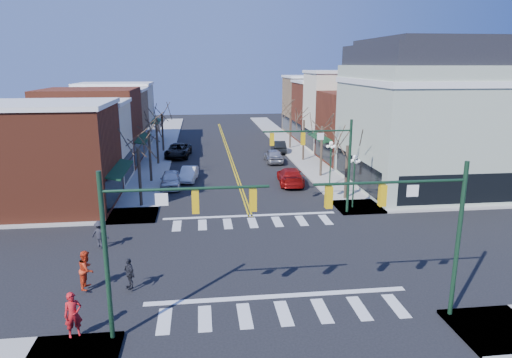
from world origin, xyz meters
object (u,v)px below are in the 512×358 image
object	(u,v)px
lamppost_corner	(354,172)
car_left_far	(178,150)
pedestrian_red_a	(73,315)
car_right_near	(290,176)
car_left_mid	(189,174)
car_right_far	(278,147)
car_right_mid	(273,156)
car_left_near	(171,179)
pedestrian_red_b	(87,269)
victorian_corner	(423,115)
lamppost_midblock	(331,156)
pedestrian_dark_b	(100,234)
pedestrian_dark_a	(129,273)

from	to	relation	value
lamppost_corner	car_left_far	xyz separation A→B (m)	(-14.51, 22.61, -2.14)
pedestrian_red_a	car_right_near	bearing A→B (deg)	36.16
car_left_mid	car_left_far	xyz separation A→B (m)	(-1.51, 11.95, 0.16)
pedestrian_red_a	car_right_far	bearing A→B (deg)	45.20
car_right_mid	pedestrian_red_a	distance (m)	36.41
lamppost_corner	car_left_mid	size ratio (longest dim) A/B	1.07
car_left_near	pedestrian_red_b	xyz separation A→B (m)	(-3.01, -19.56, 0.37)
victorian_corner	lamppost_corner	world-z (taller)	victorian_corner
car_right_mid	lamppost_corner	bearing A→B (deg)	101.37
lamppost_midblock	pedestrian_red_a	xyz separation A→B (m)	(-17.16, -22.11, -1.84)
car_right_mid	lamppost_midblock	bearing A→B (deg)	107.07
car_right_mid	pedestrian_red_a	bearing A→B (deg)	68.52
lamppost_corner	car_right_far	distance (m)	24.27
car_right_far	pedestrian_red_b	xyz separation A→B (m)	(-15.81, -35.42, 0.37)
car_left_near	lamppost_midblock	bearing A→B (deg)	-7.50
car_left_far	car_right_mid	world-z (taller)	car_left_far
car_right_far	pedestrian_dark_b	size ratio (longest dim) A/B	2.77
victorian_corner	pedestrian_dark_b	xyz separation A→B (m)	(-26.36, -11.92, -5.67)
car_right_near	car_right_far	xyz separation A→B (m)	(1.60, 16.05, -0.03)
lamppost_corner	pedestrian_red_a	world-z (taller)	lamppost_corner
victorian_corner	car_right_mid	xyz separation A→B (m)	(-11.70, 12.10, -5.85)
car_left_mid	pedestrian_dark_a	size ratio (longest dim) A/B	2.52
lamppost_midblock	car_left_near	bearing A→B (deg)	173.19
victorian_corner	car_left_mid	distance (m)	22.61
lamppost_corner	car_right_far	bearing A→B (deg)	94.27
lamppost_corner	pedestrian_dark_b	distance (m)	19.11
victorian_corner	car_right_mid	world-z (taller)	victorian_corner
lamppost_midblock	pedestrian_red_a	distance (m)	28.05
pedestrian_red_b	pedestrian_dark_b	world-z (taller)	pedestrian_red_b
victorian_corner	pedestrian_red_b	xyz separation A→B (m)	(-25.91, -17.32, -5.52)
pedestrian_dark_a	lamppost_corner	bearing A→B (deg)	92.29
lamppost_corner	pedestrian_dark_a	size ratio (longest dim) A/B	2.69
car_left_mid	car_right_far	distance (m)	17.49
car_right_near	pedestrian_dark_a	world-z (taller)	pedestrian_dark_a
victorian_corner	car_left_far	world-z (taller)	victorian_corner
lamppost_midblock	car_left_far	world-z (taller)	lamppost_midblock
car_left_near	lamppost_corner	bearing A→B (deg)	-30.14
car_right_near	pedestrian_dark_b	world-z (taller)	pedestrian_dark_b
car_right_mid	car_right_far	size ratio (longest dim) A/B	1.01
car_left_far	pedestrian_dark_b	bearing A→B (deg)	-91.09
lamppost_midblock	pedestrian_red_b	xyz separation A→B (m)	(-17.61, -17.82, -1.82)
car_left_near	pedestrian_dark_a	world-z (taller)	pedestrian_dark_a
car_right_near	pedestrian_red_b	distance (m)	24.02
lamppost_corner	pedestrian_dark_a	xyz separation A→B (m)	(-15.50, -11.63, -2.01)
car_left_near	pedestrian_red_b	bearing A→B (deg)	-99.43
car_right_mid	pedestrian_dark_a	xyz separation A→B (m)	(-12.10, -29.73, 0.15)
lamppost_midblock	pedestrian_dark_a	world-z (taller)	lamppost_midblock
car_left_mid	victorian_corner	bearing A→B (deg)	-4.76
car_left_near	car_left_mid	distance (m)	2.91
lamppost_corner	pedestrian_red_b	size ratio (longest dim) A/B	2.18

